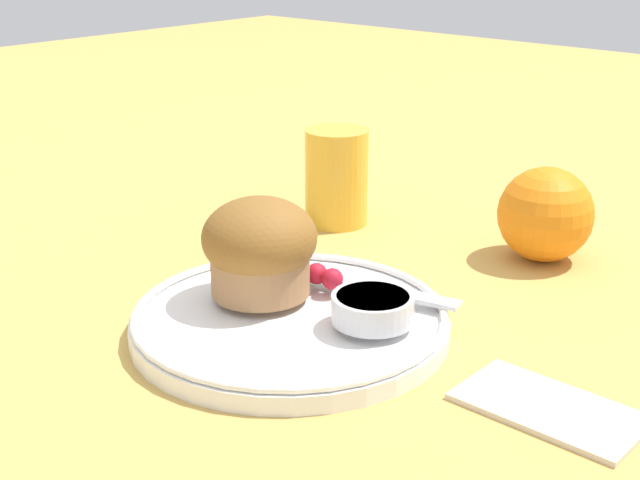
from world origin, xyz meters
name	(u,v)px	position (x,y,z in m)	size (l,w,h in m)	color
ground_plane	(280,324)	(0.00, 0.00, 0.00)	(3.00, 3.00, 0.00)	tan
plate	(290,321)	(0.02, -0.01, 0.01)	(0.24, 0.24, 0.02)	white
muffin	(258,249)	(-0.02, 0.00, 0.06)	(0.09, 0.09, 0.08)	#9E7047
cream_ramekin	(373,307)	(0.08, 0.02, 0.03)	(0.06, 0.06, 0.02)	silver
berry_pair	(324,276)	(0.01, 0.04, 0.03)	(0.03, 0.02, 0.02)	#B7192D
butter_knife	(345,282)	(0.02, 0.06, 0.02)	(0.19, 0.06, 0.00)	silver
orange_fruit	(545,214)	(0.08, 0.25, 0.04)	(0.09, 0.09, 0.09)	orange
juice_glass	(337,177)	(-0.12, 0.21, 0.05)	(0.06, 0.06, 0.10)	gold
folded_napkin	(550,406)	(0.22, 0.02, 0.00)	(0.12, 0.06, 0.01)	beige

